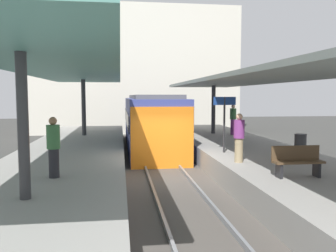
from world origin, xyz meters
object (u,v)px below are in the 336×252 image
Objects in this scene: commuter_train at (151,122)px; passenger_far_end at (53,146)px; platform_bench at (297,160)px; passenger_near_bench at (239,137)px; litter_bin at (300,144)px; platform_sign at (224,112)px; passenger_mid_platform at (233,119)px.

commuter_train is 7.01× the size of passenger_far_end.
platform_bench is 0.84× the size of passenger_near_bench.
passenger_far_end is at bearing -163.12° from litter_bin.
litter_bin is (5.07, -7.79, -0.33)m from commuter_train.
commuter_train is 5.32× the size of platform_sign.
passenger_near_bench is at bearing -106.85° from passenger_mid_platform.
passenger_near_bench is 0.95× the size of passenger_mid_platform.
commuter_train is at bearing 171.91° from passenger_mid_platform.
commuter_train is 4.79m from passenger_mid_platform.
platform_sign reaches higher than platform_bench.
platform_sign is at bearing 160.72° from litter_bin.
commuter_train is 6.72× the size of passenger_mid_platform.
passenger_near_bench is 8.62m from passenger_mid_platform.
litter_bin is at bearing -19.28° from platform_sign.
platform_sign is at bearing -111.17° from passenger_mid_platform.
platform_bench is 0.63× the size of platform_sign.
passenger_mid_platform reaches higher than passenger_far_end.
passenger_near_bench is 5.98m from passenger_far_end.
passenger_near_bench is (2.24, -8.92, 0.13)m from commuter_train.
platform_bench reaches higher than litter_bin.
platform_bench is at bearing -6.92° from passenger_far_end.
passenger_near_bench is 0.99× the size of passenger_far_end.
platform_sign is 1.33× the size of passenger_near_bench.
platform_sign reaches higher than passenger_far_end.
passenger_mid_platform reaches higher than platform_bench.
passenger_far_end is (-5.79, -1.48, 0.01)m from passenger_near_bench.
litter_bin is at bearing -56.95° from commuter_train.
platform_sign is 1.32× the size of passenger_far_end.
passenger_far_end is at bearing -108.84° from commuter_train.
passenger_far_end is (-3.55, -10.40, 0.14)m from commuter_train.
platform_bench is 0.80× the size of passenger_mid_platform.
platform_sign reaches higher than passenger_near_bench.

